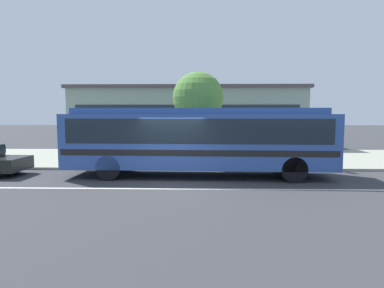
{
  "coord_description": "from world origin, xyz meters",
  "views": [
    {
      "loc": [
        1.12,
        -12.52,
        2.69
      ],
      "look_at": [
        0.73,
        2.37,
        1.3
      ],
      "focal_mm": 31.66,
      "sensor_mm": 36.0,
      "label": 1
    }
  ],
  "objects_px": {
    "transit_bus": "(199,137)",
    "street_tree_near_stop": "(198,98)",
    "pedestrian_waiting_near_sign": "(246,144)",
    "bus_stop_sign": "(307,131)"
  },
  "relations": [
    {
      "from": "transit_bus",
      "to": "street_tree_near_stop",
      "type": "xyz_separation_m",
      "value": [
        -0.06,
        3.54,
        1.77
      ]
    },
    {
      "from": "street_tree_near_stop",
      "to": "transit_bus",
      "type": "bearing_deg",
      "value": -89.03
    },
    {
      "from": "pedestrian_waiting_near_sign",
      "to": "street_tree_near_stop",
      "type": "bearing_deg",
      "value": 172.98
    },
    {
      "from": "bus_stop_sign",
      "to": "pedestrian_waiting_near_sign",
      "type": "bearing_deg",
      "value": 158.26
    },
    {
      "from": "pedestrian_waiting_near_sign",
      "to": "bus_stop_sign",
      "type": "distance_m",
      "value": 3.03
    },
    {
      "from": "transit_bus",
      "to": "pedestrian_waiting_near_sign",
      "type": "relative_size",
      "value": 6.62
    },
    {
      "from": "bus_stop_sign",
      "to": "street_tree_near_stop",
      "type": "bearing_deg",
      "value": 165.02
    },
    {
      "from": "transit_bus",
      "to": "street_tree_near_stop",
      "type": "distance_m",
      "value": 3.96
    },
    {
      "from": "street_tree_near_stop",
      "to": "pedestrian_waiting_near_sign",
      "type": "bearing_deg",
      "value": -7.02
    },
    {
      "from": "pedestrian_waiting_near_sign",
      "to": "bus_stop_sign",
      "type": "bearing_deg",
      "value": -21.74
    }
  ]
}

